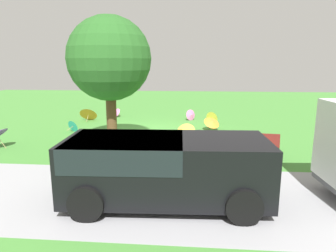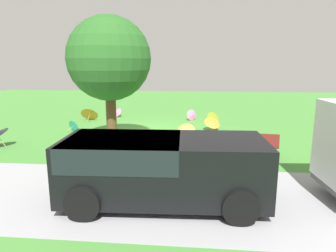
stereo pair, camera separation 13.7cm
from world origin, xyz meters
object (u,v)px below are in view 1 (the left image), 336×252
object	(u,v)px
van_dark	(159,165)
parasol_teal_0	(74,126)
parasol_yellow_3	(213,118)
parasol_orange_2	(179,138)
shade_tree	(109,59)
parasol_pink_2	(116,112)
parasol_yellow_1	(186,131)
parasol_orange_1	(212,122)
parasol_pink_0	(191,115)
park_bench	(254,145)
parasol_orange_0	(89,113)

from	to	relation	value
van_dark	parasol_teal_0	xyz separation A→B (m)	(4.82, -6.90, -0.62)
parasol_yellow_3	parasol_orange_2	bearing A→B (deg)	72.96
parasol_teal_0	van_dark	bearing A→B (deg)	124.91
van_dark	parasol_orange_2	distance (m)	4.37
shade_tree	parasol_pink_2	size ratio (longest dim) A/B	6.78
van_dark	parasol_yellow_1	xyz separation A→B (m)	(-0.45, -5.85, -0.54)
parasol_yellow_1	parasol_orange_1	size ratio (longest dim) A/B	0.96
van_dark	shade_tree	xyz separation A→B (m)	(2.28, -4.36, 2.41)
shade_tree	parasol_orange_1	distance (m)	5.96
van_dark	parasol_pink_0	distance (m)	10.24
parasol_orange_1	parasol_yellow_3	size ratio (longest dim) A/B	1.40
parasol_teal_0	parasol_pink_2	size ratio (longest dim) A/B	0.90
park_bench	parasol_yellow_1	bearing A→B (deg)	-43.68
van_dark	parasol_orange_0	bearing A→B (deg)	-62.35
shade_tree	parasol_orange_0	size ratio (longest dim) A/B	4.99
parasol_teal_0	parasol_yellow_3	xyz separation A→B (m)	(-6.60, -2.42, 0.05)
parasol_yellow_1	parasol_orange_2	distance (m)	1.53
park_bench	parasol_yellow_3	world-z (taller)	park_bench
van_dark	parasol_orange_2	world-z (taller)	van_dark
parasol_yellow_3	parasol_orange_2	distance (m)	5.20
van_dark	parasol_teal_0	world-z (taller)	van_dark
parasol_pink_0	parasol_yellow_1	size ratio (longest dim) A/B	0.65
park_bench	parasol_pink_2	xyz separation A→B (m)	(6.70, -7.34, -0.19)
parasol_orange_1	parasol_orange_2	world-z (taller)	parasol_orange_2
parasol_pink_0	parasol_teal_0	bearing A→B (deg)	31.16
parasol_orange_1	parasol_pink_2	xyz separation A→B (m)	(5.51, -3.17, -0.13)
shade_tree	parasol_orange_2	bearing A→B (deg)	179.63
parasol_pink_0	parasol_yellow_3	bearing A→B (deg)	142.08
parasol_teal_0	parasol_orange_2	bearing A→B (deg)	153.26
park_bench	parasol_yellow_3	distance (m)	5.85
van_dark	parasol_yellow_1	size ratio (longest dim) A/B	4.95
shade_tree	parasol_pink_0	bearing A→B (deg)	-116.63
van_dark	park_bench	xyz separation A→B (m)	(-2.85, -3.56, -0.45)
shade_tree	parasol_yellow_3	distance (m)	7.07
parasol_yellow_3	parasol_pink_2	bearing A→B (deg)	-15.79
parasol_yellow_1	parasol_teal_0	size ratio (longest dim) A/B	1.46
parasol_orange_1	parasol_orange_2	bearing A→B (deg)	67.60
parasol_teal_0	parasol_pink_2	distance (m)	4.12
park_bench	parasol_orange_1	xyz separation A→B (m)	(1.19, -4.17, -0.06)
park_bench	parasol_yellow_1	world-z (taller)	park_bench
parasol_yellow_1	parasol_orange_1	distance (m)	2.24
parasol_pink_2	parasol_pink_0	bearing A→B (deg)	171.08
parasol_yellow_3	parasol_pink_2	world-z (taller)	parasol_yellow_3
parasol_orange_1	parasol_teal_0	bearing A→B (deg)	7.36
parasol_pink_0	parasol_orange_1	size ratio (longest dim) A/B	0.63
parasol_orange_1	parasol_orange_2	distance (m)	3.67
parasol_yellow_3	parasol_pink_2	distance (m)	5.86
parasol_pink_0	parasol_yellow_1	world-z (taller)	parasol_yellow_1
parasol_pink_0	parasol_yellow_3	size ratio (longest dim) A/B	0.87
van_dark	parasol_orange_2	bearing A→B (deg)	-93.47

